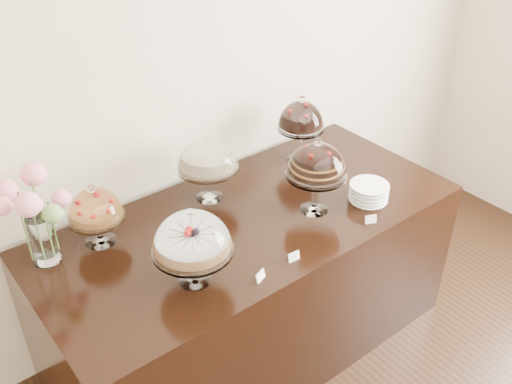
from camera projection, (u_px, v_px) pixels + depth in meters
wall_back at (169, 78)px, 2.88m from camera, size 5.00×0.04×3.00m
display_counter at (250, 284)px, 3.14m from camera, size 2.20×1.00×0.90m
cake_stand_sugar_sponge at (192, 237)px, 2.37m from camera, size 0.35×0.35×0.38m
cake_stand_choco_layer at (317, 163)px, 2.80m from camera, size 0.31×0.31×0.41m
cake_stand_cheesecake at (207, 158)px, 2.92m from camera, size 0.32×0.32×0.37m
cake_stand_dark_choco at (301, 118)px, 3.24m from camera, size 0.27×0.27×0.41m
cake_stand_fruit_tart at (95, 208)px, 2.63m from camera, size 0.27×0.27×0.32m
flower_vase at (33, 211)px, 2.46m from camera, size 0.32×0.33×0.45m
plate_stack at (369, 192)px, 3.00m from camera, size 0.20×0.20×0.09m
price_card_left at (260, 276)px, 2.49m from camera, size 0.06×0.03×0.04m
price_card_right at (371, 219)px, 2.84m from camera, size 0.06×0.04×0.04m
price_card_extra at (294, 257)px, 2.60m from camera, size 0.06×0.02×0.04m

